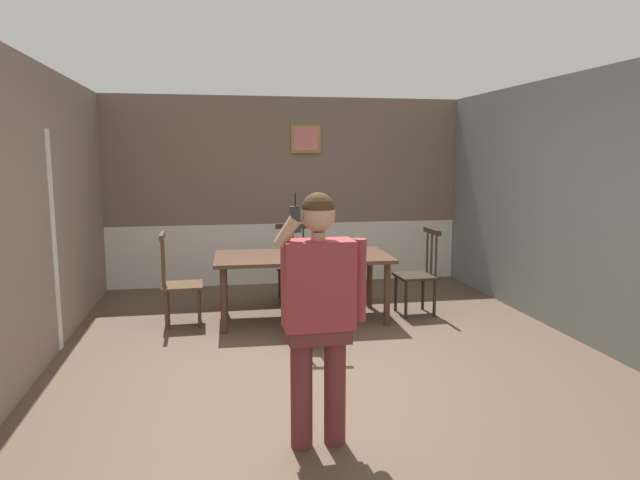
# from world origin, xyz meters

# --- Properties ---
(ground_plane) EXTENTS (7.06, 7.06, 0.00)m
(ground_plane) POSITION_xyz_m (0.00, 0.00, 0.00)
(ground_plane) COLOR brown
(room_back_partition) EXTENTS (5.20, 0.17, 2.68)m
(room_back_partition) POSITION_xyz_m (0.00, 3.21, 1.29)
(room_back_partition) COLOR #756056
(room_back_partition) RESTS_ON ground_plane
(room_left_partition) EXTENTS (0.13, 6.42, 2.68)m
(room_left_partition) POSITION_xyz_m (-2.60, 0.00, 1.34)
(room_left_partition) COLOR gray
(room_left_partition) RESTS_ON ground_plane
(room_right_partition) EXTENTS (0.13, 6.42, 2.68)m
(room_right_partition) POSITION_xyz_m (2.60, -0.01, 1.34)
(room_right_partition) COLOR slate
(room_right_partition) RESTS_ON ground_plane
(dining_table) EXTENTS (1.99, 1.05, 0.74)m
(dining_table) POSITION_xyz_m (-0.08, 1.26, 0.67)
(dining_table) COLOR #4C3323
(dining_table) RESTS_ON ground_plane
(chair_near_window) EXTENTS (0.45, 0.45, 1.01)m
(chair_near_window) POSITION_xyz_m (1.30, 1.22, 0.48)
(chair_near_window) COLOR #2D2319
(chair_near_window) RESTS_ON ground_plane
(chair_by_doorway) EXTENTS (0.45, 0.45, 1.04)m
(chair_by_doorway) POSITION_xyz_m (-0.10, 0.37, 0.48)
(chair_by_doorway) COLOR black
(chair_by_doorway) RESTS_ON ground_plane
(chair_at_table_head) EXTENTS (0.44, 0.44, 1.03)m
(chair_at_table_head) POSITION_xyz_m (-1.45, 1.29, 0.48)
(chair_at_table_head) COLOR #513823
(chair_at_table_head) RESTS_ON ground_plane
(chair_opposite_corner) EXTENTS (0.49, 0.49, 0.97)m
(chair_opposite_corner) POSITION_xyz_m (-0.05, 2.14, 0.47)
(chair_opposite_corner) COLOR #2D2319
(chair_opposite_corner) RESTS_ON ground_plane
(person_figure) EXTENTS (0.59, 0.25, 1.63)m
(person_figure) POSITION_xyz_m (-0.41, -1.63, 0.94)
(person_figure) COLOR brown
(person_figure) RESTS_ON ground_plane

